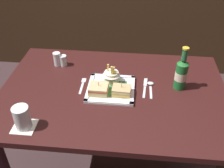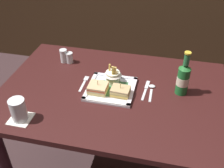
# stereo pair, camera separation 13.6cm
# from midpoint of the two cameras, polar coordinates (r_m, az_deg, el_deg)

# --- Properties ---
(dining_table) EXTENTS (1.18, 0.80, 0.74)m
(dining_table) POSITION_cam_midpoint_polar(r_m,az_deg,el_deg) (1.46, -2.44, -5.19)
(dining_table) COLOR #351414
(dining_table) RESTS_ON ground_plane
(square_plate) EXTENTS (0.24, 0.24, 0.02)m
(square_plate) POSITION_cam_midpoint_polar(r_m,az_deg,el_deg) (1.38, -3.07, -1.19)
(square_plate) COLOR silver
(square_plate) RESTS_ON dining_table
(sandwich_half_left) EXTENTS (0.10, 0.09, 0.07)m
(sandwich_half_left) POSITION_cam_midpoint_polar(r_m,az_deg,el_deg) (1.35, -5.80, -1.23)
(sandwich_half_left) COLOR #D6C284
(sandwich_half_left) RESTS_ON square_plate
(sandwich_half_right) EXTENTS (0.10, 0.08, 0.07)m
(sandwich_half_right) POSITION_cam_midpoint_polar(r_m,az_deg,el_deg) (1.33, -0.87, -1.56)
(sandwich_half_right) COLOR tan
(sandwich_half_right) RESTS_ON square_plate
(fries_cup) EXTENTS (0.09, 0.09, 0.11)m
(fries_cup) POSITION_cam_midpoint_polar(r_m,az_deg,el_deg) (1.40, -2.89, 1.83)
(fries_cup) COLOR white
(fries_cup) RESTS_ON square_plate
(beer_bottle) EXTENTS (0.06, 0.06, 0.24)m
(beer_bottle) POSITION_cam_midpoint_polar(r_m,az_deg,el_deg) (1.38, 11.95, 2.17)
(beer_bottle) COLOR #1D6E30
(beer_bottle) RESTS_ON dining_table
(drink_coaster) EXTENTS (0.10, 0.10, 0.00)m
(drink_coaster) POSITION_cam_midpoint_polar(r_m,az_deg,el_deg) (1.27, -21.27, -8.65)
(drink_coaster) COLOR white
(drink_coaster) RESTS_ON dining_table
(water_glass) EXTENTS (0.07, 0.07, 0.11)m
(water_glass) POSITION_cam_midpoint_polar(r_m,az_deg,el_deg) (1.24, -21.76, -7.00)
(water_glass) COLOR silver
(water_glass) RESTS_ON dining_table
(fork) EXTENTS (0.02, 0.14, 0.00)m
(fork) POSITION_cam_midpoint_polar(r_m,az_deg,el_deg) (1.44, -9.04, -0.21)
(fork) COLOR silver
(fork) RESTS_ON dining_table
(knife) EXTENTS (0.03, 0.17, 0.00)m
(knife) POSITION_cam_midpoint_polar(r_m,az_deg,el_deg) (1.41, 4.36, -0.65)
(knife) COLOR silver
(knife) RESTS_ON dining_table
(spoon) EXTENTS (0.04, 0.14, 0.01)m
(spoon) POSITION_cam_midpoint_polar(r_m,az_deg,el_deg) (1.42, 5.57, -0.44)
(spoon) COLOR silver
(spoon) RESTS_ON dining_table
(salt_shaker) EXTENTS (0.04, 0.04, 0.08)m
(salt_shaker) POSITION_cam_midpoint_polar(r_m,az_deg,el_deg) (1.62, -14.06, 4.98)
(salt_shaker) COLOR silver
(salt_shaker) RESTS_ON dining_table
(pepper_shaker) EXTENTS (0.04, 0.04, 0.07)m
(pepper_shaker) POSITION_cam_midpoint_polar(r_m,az_deg,el_deg) (1.61, -12.82, 4.72)
(pepper_shaker) COLOR silver
(pepper_shaker) RESTS_ON dining_table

